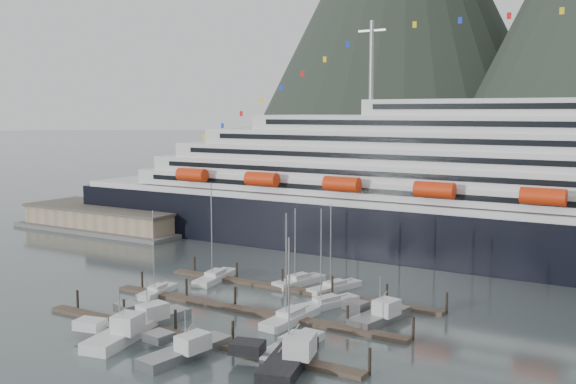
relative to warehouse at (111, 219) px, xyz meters
name	(u,v)px	position (x,y,z in m)	size (l,w,h in m)	color
ground	(266,324)	(72.00, -42.00, -2.25)	(1600.00, 1600.00, 0.00)	#445150
warehouse	(111,219)	(0.00, 0.00, 0.00)	(46.00, 20.00, 5.80)	#595956
dock_near	(189,337)	(67.07, -51.95, -1.94)	(48.18, 2.28, 3.20)	#483A2E
dock_mid	(249,310)	(67.07, -38.95, -1.94)	(48.18, 2.28, 3.20)	#483A2E
dock_far	(296,289)	(67.07, -25.95, -1.94)	(48.18, 2.28, 3.20)	#483A2E
sailboat_a	(157,292)	(49.73, -38.52, -1.83)	(3.88, 8.69, 13.60)	silver
sailboat_c	(291,319)	(74.36, -39.57, -1.80)	(3.38, 10.98, 15.45)	silver
sailboat_d	(326,304)	(75.19, -30.96, -1.82)	(6.26, 11.16, 14.92)	silver
sailboat_e	(215,278)	(52.10, -26.95, -1.79)	(4.43, 11.15, 17.06)	silver
sailboat_f	(299,282)	(65.45, -22.01, -1.82)	(5.28, 10.19, 13.17)	silver
sailboat_g	(335,288)	(72.02, -22.15, -1.83)	(5.43, 10.40, 14.31)	silver
sailboat_h	(293,345)	(79.96, -48.28, -1.81)	(3.23, 10.09, 14.18)	silver
trawler_a	(147,319)	(58.80, -50.59, -1.38)	(9.21, 12.53, 6.63)	gray
trawler_b	(119,334)	(60.27, -57.03, -1.31)	(9.26, 12.02, 7.49)	silver
trawler_c	(185,350)	(70.58, -56.94, -1.42)	(8.95, 12.57, 6.22)	gray
trawler_d	(288,358)	(82.14, -53.22, -1.30)	(10.33, 13.31, 7.62)	black
trawler_e	(379,315)	(84.44, -33.37, -1.36)	(8.41, 11.00, 6.84)	gray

